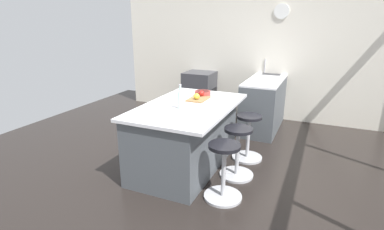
{
  "coord_description": "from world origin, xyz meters",
  "views": [
    {
      "loc": [
        3.29,
        1.39,
        1.97
      ],
      "look_at": [
        -0.19,
        -0.15,
        0.75
      ],
      "focal_mm": 28.25,
      "sensor_mm": 36.0,
      "label": 1
    }
  ],
  "objects_px": {
    "stool_middle": "(237,154)",
    "apple_yellow": "(197,96)",
    "kitchen_island": "(186,135)",
    "stool_by_window": "(248,139)",
    "oven_range": "(200,93)",
    "fruit_bowl": "(203,93)",
    "water_bottle": "(180,99)",
    "stool_near_camera": "(224,173)",
    "apple_red": "(202,93)",
    "cutting_board": "(198,99)"
  },
  "relations": [
    {
      "from": "kitchen_island",
      "to": "stool_by_window",
      "type": "distance_m",
      "value": 0.94
    },
    {
      "from": "kitchen_island",
      "to": "stool_near_camera",
      "type": "xyz_separation_m",
      "value": [
        0.56,
        0.74,
        -0.13
      ]
    },
    {
      "from": "apple_yellow",
      "to": "stool_by_window",
      "type": "bearing_deg",
      "value": 115.43
    },
    {
      "from": "oven_range",
      "to": "stool_near_camera",
      "type": "height_order",
      "value": "oven_range"
    },
    {
      "from": "stool_near_camera",
      "to": "apple_red",
      "type": "relative_size",
      "value": 8.36
    },
    {
      "from": "oven_range",
      "to": "water_bottle",
      "type": "height_order",
      "value": "water_bottle"
    },
    {
      "from": "apple_yellow",
      "to": "oven_range",
      "type": "bearing_deg",
      "value": -158.52
    },
    {
      "from": "stool_by_window",
      "to": "stool_near_camera",
      "type": "height_order",
      "value": "same"
    },
    {
      "from": "stool_middle",
      "to": "apple_red",
      "type": "relative_size",
      "value": 8.36
    },
    {
      "from": "stool_by_window",
      "to": "water_bottle",
      "type": "bearing_deg",
      "value": -42.86
    },
    {
      "from": "oven_range",
      "to": "cutting_board",
      "type": "height_order",
      "value": "cutting_board"
    },
    {
      "from": "water_bottle",
      "to": "fruit_bowl",
      "type": "distance_m",
      "value": 0.74
    },
    {
      "from": "water_bottle",
      "to": "cutting_board",
      "type": "bearing_deg",
      "value": 176.59
    },
    {
      "from": "oven_range",
      "to": "apple_red",
      "type": "bearing_deg",
      "value": 23.28
    },
    {
      "from": "stool_by_window",
      "to": "fruit_bowl",
      "type": "relative_size",
      "value": 2.85
    },
    {
      "from": "water_bottle",
      "to": "stool_near_camera",
      "type": "bearing_deg",
      "value": 63.07
    },
    {
      "from": "oven_range",
      "to": "kitchen_island",
      "type": "height_order",
      "value": "oven_range"
    },
    {
      "from": "kitchen_island",
      "to": "cutting_board",
      "type": "bearing_deg",
      "value": 169.49
    },
    {
      "from": "apple_yellow",
      "to": "fruit_bowl",
      "type": "height_order",
      "value": "apple_yellow"
    },
    {
      "from": "cutting_board",
      "to": "apple_yellow",
      "type": "xyz_separation_m",
      "value": [
        0.07,
        0.0,
        0.05
      ]
    },
    {
      "from": "stool_middle",
      "to": "apple_yellow",
      "type": "bearing_deg",
      "value": -109.61
    },
    {
      "from": "stool_by_window",
      "to": "fruit_bowl",
      "type": "distance_m",
      "value": 0.94
    },
    {
      "from": "oven_range",
      "to": "stool_by_window",
      "type": "xyz_separation_m",
      "value": [
        1.8,
        1.51,
        -0.13
      ]
    },
    {
      "from": "stool_near_camera",
      "to": "fruit_bowl",
      "type": "height_order",
      "value": "fruit_bowl"
    },
    {
      "from": "stool_near_camera",
      "to": "apple_yellow",
      "type": "xyz_separation_m",
      "value": [
        -0.8,
        -0.68,
        0.64
      ]
    },
    {
      "from": "water_bottle",
      "to": "oven_range",
      "type": "bearing_deg",
      "value": -162.64
    },
    {
      "from": "kitchen_island",
      "to": "fruit_bowl",
      "type": "height_order",
      "value": "fruit_bowl"
    },
    {
      "from": "kitchen_island",
      "to": "apple_yellow",
      "type": "bearing_deg",
      "value": 166.03
    },
    {
      "from": "cutting_board",
      "to": "apple_yellow",
      "type": "relative_size",
      "value": 4.25
    },
    {
      "from": "oven_range",
      "to": "kitchen_island",
      "type": "xyz_separation_m",
      "value": [
        2.36,
        0.78,
        -0.0
      ]
    },
    {
      "from": "oven_range",
      "to": "stool_near_camera",
      "type": "xyz_separation_m",
      "value": [
        2.93,
        1.51,
        -0.13
      ]
    },
    {
      "from": "oven_range",
      "to": "fruit_bowl",
      "type": "relative_size",
      "value": 3.84
    },
    {
      "from": "water_bottle",
      "to": "fruit_bowl",
      "type": "height_order",
      "value": "water_bottle"
    },
    {
      "from": "stool_near_camera",
      "to": "cutting_board",
      "type": "bearing_deg",
      "value": -142.03
    },
    {
      "from": "oven_range",
      "to": "apple_yellow",
      "type": "xyz_separation_m",
      "value": [
        2.12,
        0.84,
        0.5
      ]
    },
    {
      "from": "oven_range",
      "to": "kitchen_island",
      "type": "bearing_deg",
      "value": 18.16
    },
    {
      "from": "oven_range",
      "to": "apple_red",
      "type": "relative_size",
      "value": 11.26
    },
    {
      "from": "cutting_board",
      "to": "kitchen_island",
      "type": "bearing_deg",
      "value": -10.51
    },
    {
      "from": "kitchen_island",
      "to": "water_bottle",
      "type": "distance_m",
      "value": 0.6
    },
    {
      "from": "stool_middle",
      "to": "water_bottle",
      "type": "distance_m",
      "value": 1.01
    },
    {
      "from": "kitchen_island",
      "to": "stool_middle",
      "type": "relative_size",
      "value": 2.69
    },
    {
      "from": "stool_middle",
      "to": "apple_red",
      "type": "bearing_deg",
      "value": -122.65
    },
    {
      "from": "water_bottle",
      "to": "fruit_bowl",
      "type": "xyz_separation_m",
      "value": [
        -0.74,
        0.0,
        -0.08
      ]
    },
    {
      "from": "apple_red",
      "to": "water_bottle",
      "type": "distance_m",
      "value": 0.64
    },
    {
      "from": "apple_red",
      "to": "stool_by_window",
      "type": "bearing_deg",
      "value": 100.36
    },
    {
      "from": "apple_red",
      "to": "fruit_bowl",
      "type": "relative_size",
      "value": 0.34
    },
    {
      "from": "apple_yellow",
      "to": "fruit_bowl",
      "type": "bearing_deg",
      "value": -174.2
    },
    {
      "from": "apple_red",
      "to": "water_bottle",
      "type": "bearing_deg",
      "value": -2.37
    },
    {
      "from": "kitchen_island",
      "to": "fruit_bowl",
      "type": "relative_size",
      "value": 7.65
    },
    {
      "from": "stool_middle",
      "to": "fruit_bowl",
      "type": "height_order",
      "value": "fruit_bowl"
    }
  ]
}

